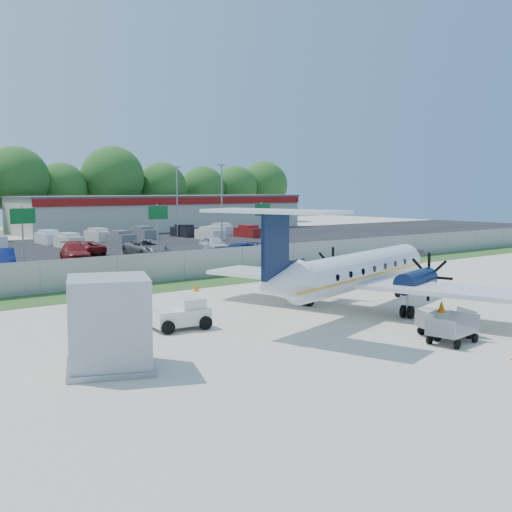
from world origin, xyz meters
TOP-DOWN VIEW (x-y plane):
  - ground at (0.00, 0.00)m, footprint 170.00×170.00m
  - grass_verge at (0.00, 12.00)m, footprint 170.00×4.00m
  - access_road at (0.00, 19.00)m, footprint 170.00×8.00m
  - parking_lot at (0.00, 40.00)m, footprint 170.00×32.00m
  - perimeter_fence at (0.00, 14.00)m, footprint 120.00×0.06m
  - building_east at (26.00, 61.98)m, footprint 44.40×12.40m
  - sign_left at (-8.00, 22.91)m, footprint 1.80×0.26m
  - sign_mid at (3.00, 22.91)m, footprint 1.80×0.26m
  - sign_right at (14.00, 22.91)m, footprint 1.80×0.26m
  - light_pole_ne at (20.00, 38.00)m, footprint 0.90×0.35m
  - light_pole_se at (20.00, 48.00)m, footprint 0.90×0.35m
  - aircraft at (0.77, -1.26)m, footprint 17.64×17.22m
  - pushback_tug at (-8.32, 0.80)m, footprint 2.67×2.05m
  - baggage_cart_near at (-0.43, -7.52)m, footprint 2.50×2.00m
  - baggage_cart_far at (-1.18, -8.40)m, footprint 2.32×1.57m
  - service_container at (-13.75, -3.32)m, footprint 3.81×3.81m
  - cone_nose at (4.05, -4.11)m, footprint 0.43×0.43m
  - cone_starboard_wing at (-2.10, 9.27)m, footprint 0.35×0.35m
  - road_car_mid at (9.39, 20.63)m, footprint 5.65×3.18m
  - road_car_east at (30.83, 16.80)m, footprint 4.11×2.45m
  - parked_car_b at (-7.71, 28.71)m, footprint 2.69×4.87m
  - parked_car_c at (-1.56, 29.38)m, footprint 3.77×5.95m
  - parked_car_d at (5.25, 29.08)m, footprint 2.82×5.78m
  - parked_car_e at (12.36, 28.43)m, footprint 2.88×4.95m
  - parked_car_g at (1.68, 34.24)m, footprint 2.18×4.70m
  - far_parking_rows at (0.00, 45.00)m, footprint 56.00×10.00m

SIDE VIEW (x-z plane):
  - ground at x=0.00m, z-range 0.00..0.00m
  - road_car_mid at x=9.39m, z-range -0.77..0.77m
  - road_car_east at x=30.83m, z-range -0.64..0.64m
  - parked_car_b at x=-7.71m, z-range -0.76..0.76m
  - parked_car_c at x=-1.56m, z-range -0.80..0.80m
  - parked_car_d at x=5.25m, z-range -0.79..0.79m
  - parked_car_e at x=12.36m, z-range -0.79..0.79m
  - parked_car_g at x=1.68m, z-range -0.65..0.65m
  - far_parking_rows at x=0.00m, z-range -0.80..0.80m
  - grass_verge at x=0.00m, z-range 0.00..0.02m
  - access_road at x=0.00m, z-range 0.00..0.02m
  - parking_lot at x=0.00m, z-range 0.00..0.02m
  - cone_starboard_wing at x=-2.10m, z-range -0.01..0.48m
  - cone_nose at x=4.05m, z-range -0.02..0.59m
  - baggage_cart_far at x=-1.18m, z-range -0.04..1.10m
  - baggage_cart_near at x=-0.43m, z-range -0.04..1.10m
  - pushback_tug at x=-8.32m, z-range -0.03..1.33m
  - perimeter_fence at x=0.00m, z-range 0.01..2.00m
  - service_container at x=-13.75m, z-range -0.11..3.13m
  - aircraft at x=0.77m, z-range -0.61..4.78m
  - building_east at x=26.00m, z-range 0.01..5.25m
  - sign_left at x=-8.00m, z-range 1.11..6.11m
  - sign_mid at x=3.00m, z-range 1.11..6.11m
  - sign_right at x=14.00m, z-range 1.11..6.11m
  - light_pole_ne at x=20.00m, z-range 0.69..9.78m
  - light_pole_se at x=20.00m, z-range 0.69..9.78m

